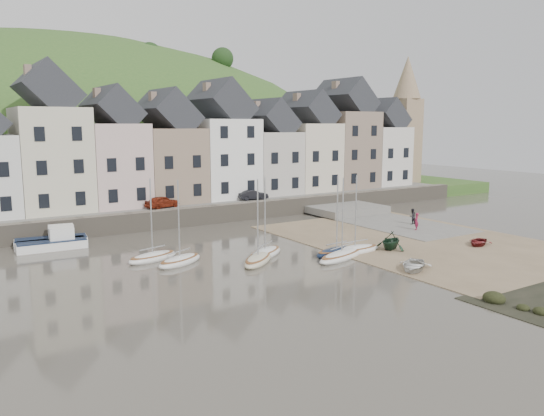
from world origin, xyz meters
TOP-DOWN VIEW (x-y plane):
  - ground at (0.00, 0.00)m, footprint 160.00×160.00m
  - quay_land at (0.00, 32.00)m, footprint 90.00×30.00m
  - quay_street at (0.00, 20.50)m, footprint 70.00×7.00m
  - seawall at (0.00, 17.00)m, footprint 70.00×1.20m
  - beach at (11.00, 0.00)m, footprint 18.00×26.00m
  - slipway at (15.00, 8.00)m, footprint 8.00×18.00m
  - hillside at (-5.00, 60.00)m, footprint 134.40×84.00m
  - townhouse_terrace at (1.76, 24.00)m, footprint 61.05×8.00m
  - church_spire at (34.55, 24.00)m, footprint 4.00×4.00m
  - sailboat_0 at (-10.61, 5.84)m, footprint 4.42×2.62m
  - sailboat_1 at (-9.32, 3.78)m, footprint 4.36×3.13m
  - sailboat_2 at (-4.41, 1.04)m, footprint 4.40×4.12m
  - sailboat_3 at (-2.95, 2.39)m, footprint 4.50×3.52m
  - sailboat_4 at (1.52, -1.32)m, footprint 5.72×3.13m
  - sailboat_5 at (1.89, -0.26)m, footprint 4.24×2.01m
  - sailboat_6 at (3.50, -0.55)m, footprint 4.73×1.51m
  - motorboat_0 at (-16.02, 13.55)m, footprint 5.37×2.01m
  - motorboat_2 at (-15.82, 14.74)m, footprint 5.77×2.50m
  - rowboat_white at (3.50, -6.57)m, footprint 3.93×3.71m
  - rowboat_green at (6.60, -1.32)m, footprint 3.46×3.24m
  - rowboat_red at (13.81, -4.15)m, footprint 3.14×2.76m
  - person_red at (14.15, 2.90)m, footprint 0.71×0.65m
  - person_dark at (16.02, 5.14)m, footprint 0.82×0.68m
  - car_left at (-4.49, 19.50)m, footprint 3.83×2.31m
  - car_right at (6.17, 19.50)m, footprint 3.46×1.58m

SIDE VIEW (x-z plane):
  - hillside at x=-5.00m, z-range -59.99..24.01m
  - ground at x=0.00m, z-range 0.00..0.00m
  - beach at x=11.00m, z-range 0.00..0.06m
  - slipway at x=15.00m, z-range 0.00..0.12m
  - sailboat_4 at x=1.52m, z-range -2.90..3.42m
  - sailboat_6 at x=3.50m, z-range -2.90..3.42m
  - sailboat_2 at x=-4.41m, z-range -2.90..3.42m
  - sailboat_3 at x=-2.95m, z-range -2.90..3.42m
  - sailboat_0 at x=-10.61m, z-range -2.89..3.43m
  - sailboat_1 at x=-9.32m, z-range -2.89..3.43m
  - sailboat_5 at x=1.89m, z-range -2.89..3.43m
  - rowboat_red at x=13.81m, z-range 0.06..0.60m
  - rowboat_white at x=3.50m, z-range 0.06..0.72m
  - motorboat_0 at x=-16.02m, z-range -0.27..1.43m
  - motorboat_2 at x=-15.82m, z-range -0.27..1.43m
  - quay_land at x=0.00m, z-range 0.00..1.50m
  - rowboat_green at x=6.60m, z-range 0.06..1.52m
  - person_dark at x=16.02m, z-range 0.12..1.68m
  - seawall at x=0.00m, z-range 0.00..1.80m
  - person_red at x=14.15m, z-range 0.12..1.74m
  - quay_street at x=0.00m, z-range 1.50..1.60m
  - car_right at x=6.17m, z-range 1.60..2.70m
  - car_left at x=-4.49m, z-range 1.60..2.82m
  - townhouse_terrace at x=1.76m, z-range 0.36..14.29m
  - church_spire at x=34.55m, z-range 2.06..20.06m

